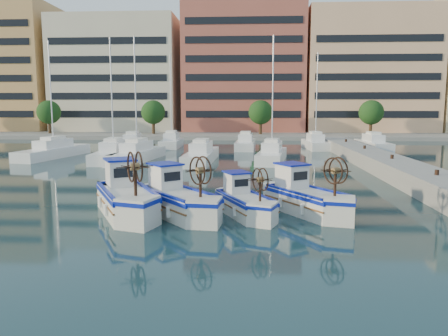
% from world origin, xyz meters
% --- Properties ---
extents(ground, '(300.00, 300.00, 0.00)m').
position_xyz_m(ground, '(0.00, 0.00, 0.00)').
color(ground, '#1C3D48').
rests_on(ground, ground).
extents(quay, '(3.00, 60.00, 1.20)m').
position_xyz_m(quay, '(13.00, 8.00, 0.60)').
color(quay, gray).
rests_on(quay, ground).
extents(waterfront, '(180.00, 40.00, 25.60)m').
position_xyz_m(waterfront, '(9.23, 65.04, 11.10)').
color(waterfront, gray).
rests_on(waterfront, ground).
extents(yacht_marina, '(37.78, 23.02, 11.50)m').
position_xyz_m(yacht_marina, '(-3.29, 27.03, 0.53)').
color(yacht_marina, white).
rests_on(yacht_marina, ground).
extents(fishing_boat_a, '(4.12, 5.34, 3.22)m').
position_xyz_m(fishing_boat_a, '(-3.64, 0.60, 0.89)').
color(fishing_boat_a, silver).
rests_on(fishing_boat_a, ground).
extents(fishing_boat_b, '(4.42, 4.79, 3.00)m').
position_xyz_m(fishing_boat_b, '(-1.17, 0.52, 0.83)').
color(fishing_boat_b, silver).
rests_on(fishing_boat_b, ground).
extents(fishing_boat_c, '(3.05, 4.11, 2.48)m').
position_xyz_m(fishing_boat_c, '(1.99, 0.75, 0.68)').
color(fishing_boat_c, silver).
rests_on(fishing_boat_c, ground).
extents(fishing_boat_d, '(3.98, 4.77, 2.91)m').
position_xyz_m(fishing_boat_d, '(4.94, 1.38, 0.80)').
color(fishing_boat_d, silver).
rests_on(fishing_boat_d, ground).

